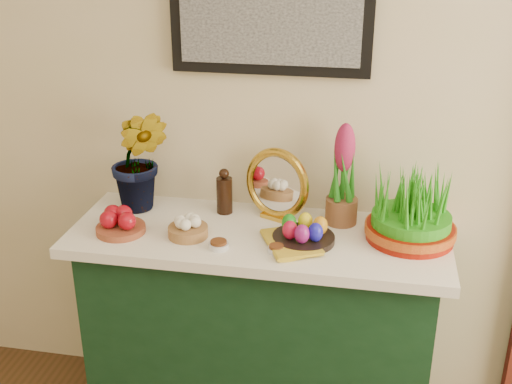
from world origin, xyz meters
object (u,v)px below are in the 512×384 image
(mirror, at_px, (277,185))
(book, at_px, (268,245))
(sideboard, at_px, (258,335))
(wheatgrass_sabzeh, at_px, (412,210))
(hyacinth_green, at_px, (138,143))

(mirror, bearing_deg, book, -87.27)
(sideboard, bearing_deg, book, -65.52)
(book, relative_size, wheatgrass_sabzeh, 0.70)
(hyacinth_green, distance_m, book, 0.65)
(hyacinth_green, bearing_deg, book, -25.15)
(book, bearing_deg, sideboard, 89.11)
(mirror, relative_size, wheatgrass_sabzeh, 0.86)
(book, xyz_separation_m, wheatgrass_sabzeh, (0.49, 0.17, 0.10))
(wheatgrass_sabzeh, bearing_deg, hyacinth_green, 176.09)
(hyacinth_green, distance_m, wheatgrass_sabzeh, 1.06)
(mirror, bearing_deg, hyacinth_green, -177.33)
(sideboard, relative_size, book, 5.72)
(hyacinth_green, distance_m, mirror, 0.56)
(hyacinth_green, relative_size, book, 2.43)
(hyacinth_green, bearing_deg, sideboard, -14.38)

